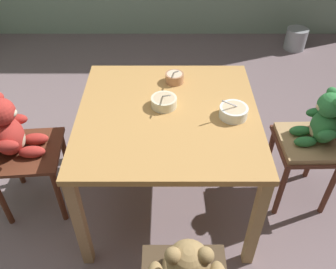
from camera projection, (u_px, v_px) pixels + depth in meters
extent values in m
cube|color=slate|center=(168.00, 199.00, 2.50)|extent=(5.20, 5.20, 0.04)
cube|color=#B98647|center=(168.00, 115.00, 2.01)|extent=(1.01, 1.01, 0.04)
cube|color=tan|center=(80.00, 224.00, 1.90)|extent=(0.06, 0.06, 0.70)
cube|color=tan|center=(256.00, 224.00, 1.90)|extent=(0.06, 0.06, 0.70)
cube|color=#AD7F4D|center=(104.00, 115.00, 2.60)|extent=(0.06, 0.06, 0.70)
cube|color=tan|center=(232.00, 115.00, 2.60)|extent=(0.06, 0.06, 0.70)
sphere|color=#98794B|center=(189.00, 262.00, 1.28)|extent=(0.16, 0.16, 0.16)
ellipsoid|color=beige|center=(188.00, 249.00, 1.34)|extent=(0.06, 0.06, 0.05)
sphere|color=#98794B|center=(206.00, 255.00, 1.24)|extent=(0.06, 0.06, 0.06)
sphere|color=#98794B|center=(173.00, 256.00, 1.24)|extent=(0.06, 0.06, 0.06)
ellipsoid|color=#98794B|center=(199.00, 269.00, 1.55)|extent=(0.08, 0.16, 0.08)
ellipsoid|color=#98794B|center=(171.00, 269.00, 1.55)|extent=(0.08, 0.16, 0.08)
cube|color=#582B1A|center=(27.00, 152.00, 2.17)|extent=(0.44, 0.44, 0.02)
cylinder|color=#582B1A|center=(59.00, 196.00, 2.21)|extent=(0.04, 0.04, 0.44)
cylinder|color=#582B1A|center=(66.00, 157.00, 2.47)|extent=(0.04, 0.04, 0.44)
cylinder|color=#582B1A|center=(2.00, 200.00, 2.19)|extent=(0.04, 0.04, 0.44)
cylinder|color=#582B1A|center=(15.00, 160.00, 2.44)|extent=(0.04, 0.04, 0.44)
ellipsoid|color=#AD2F28|center=(8.00, 136.00, 2.08)|extent=(0.19, 0.22, 0.24)
ellipsoid|color=beige|center=(19.00, 137.00, 2.09)|extent=(0.07, 0.12, 0.14)
sphere|color=#AD2F28|center=(1.00, 112.00, 1.97)|extent=(0.16, 0.16, 0.16)
ellipsoid|color=beige|center=(12.00, 113.00, 1.98)|extent=(0.06, 0.07, 0.05)
ellipsoid|color=#AD2F28|center=(6.00, 146.00, 1.98)|extent=(0.14, 0.08, 0.07)
ellipsoid|color=#AD2F28|center=(16.00, 119.00, 2.15)|extent=(0.14, 0.08, 0.07)
ellipsoid|color=#AD2F28|center=(32.00, 152.00, 2.10)|extent=(0.16, 0.09, 0.07)
ellipsoid|color=#AD2F28|center=(36.00, 139.00, 2.19)|extent=(0.16, 0.09, 0.07)
cube|color=#592F21|center=(307.00, 145.00, 2.22)|extent=(0.38, 0.39, 0.02)
cylinder|color=#592F21|center=(269.00, 154.00, 2.49)|extent=(0.04, 0.04, 0.44)
cylinder|color=#592F21|center=(281.00, 190.00, 2.24)|extent=(0.04, 0.04, 0.44)
cylinder|color=#592F21|center=(313.00, 154.00, 2.49)|extent=(0.04, 0.04, 0.44)
cylinder|color=#592F21|center=(330.00, 189.00, 2.25)|extent=(0.04, 0.04, 0.44)
cube|color=tan|center=(308.00, 142.00, 2.20)|extent=(0.35, 0.36, 0.04)
ellipsoid|color=#307B3D|center=(324.00, 127.00, 2.12)|extent=(0.16, 0.18, 0.21)
ellipsoid|color=#C7B789|center=(315.00, 128.00, 2.12)|extent=(0.06, 0.10, 0.12)
sphere|color=#307B3D|center=(330.00, 105.00, 2.01)|extent=(0.15, 0.15, 0.15)
ellipsoid|color=#C7B789|center=(321.00, 107.00, 2.02)|extent=(0.05, 0.06, 0.04)
sphere|color=#307B3D|center=(332.00, 92.00, 2.02)|extent=(0.06, 0.06, 0.06)
ellipsoid|color=#307B3D|center=(316.00, 113.00, 2.18)|extent=(0.12, 0.06, 0.06)
ellipsoid|color=#307B3D|center=(328.00, 135.00, 2.02)|extent=(0.12, 0.06, 0.06)
ellipsoid|color=#307B3D|center=(300.00, 131.00, 2.20)|extent=(0.14, 0.07, 0.06)
ellipsoid|color=#307B3D|center=(305.00, 142.00, 2.13)|extent=(0.14, 0.07, 0.06)
cylinder|color=white|center=(233.00, 112.00, 1.95)|extent=(0.16, 0.16, 0.06)
cylinder|color=white|center=(233.00, 115.00, 1.97)|extent=(0.09, 0.09, 0.01)
cylinder|color=#D3B58E|center=(234.00, 108.00, 1.94)|extent=(0.13, 0.13, 0.01)
cylinder|color=#BCBCC1|center=(230.00, 104.00, 1.90)|extent=(0.10, 0.06, 0.08)
ellipsoid|color=#BCBCC1|center=(236.00, 108.00, 1.94)|extent=(0.04, 0.03, 0.01)
cylinder|color=#B07752|center=(174.00, 78.00, 2.21)|extent=(0.11, 0.11, 0.06)
cylinder|color=#B07752|center=(174.00, 81.00, 2.23)|extent=(0.06, 0.06, 0.01)
cylinder|color=beige|center=(174.00, 74.00, 2.20)|extent=(0.09, 0.09, 0.01)
cylinder|color=#BCBCC1|center=(176.00, 72.00, 2.16)|extent=(0.04, 0.08, 0.06)
ellipsoid|color=#BCBCC1|center=(174.00, 74.00, 2.21)|extent=(0.03, 0.04, 0.01)
cylinder|color=beige|center=(164.00, 102.00, 2.03)|extent=(0.15, 0.15, 0.06)
cylinder|color=beige|center=(164.00, 105.00, 2.04)|extent=(0.08, 0.08, 0.01)
cylinder|color=#C6AD88|center=(164.00, 99.00, 2.01)|extent=(0.12, 0.12, 0.01)
cylinder|color=#BCBCC1|center=(166.00, 96.00, 1.96)|extent=(0.05, 0.09, 0.07)
ellipsoid|color=#BCBCC1|center=(163.00, 98.00, 2.02)|extent=(0.03, 0.04, 0.01)
cylinder|color=#93969B|center=(296.00, 39.00, 4.02)|extent=(0.23, 0.23, 0.23)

